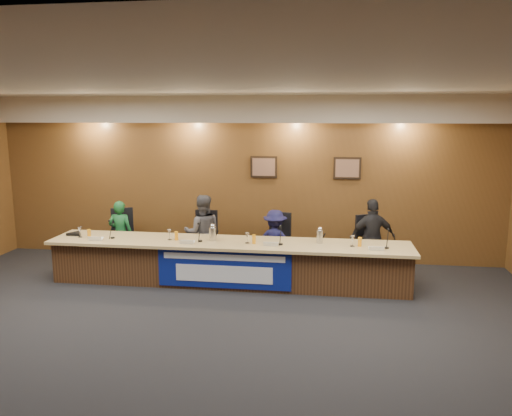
% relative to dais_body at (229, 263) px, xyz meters
% --- Properties ---
extents(floor, '(10.00, 10.00, 0.00)m').
position_rel_dais_body_xyz_m(floor, '(0.00, -2.40, -0.35)').
color(floor, black).
rests_on(floor, ground).
extents(ceiling, '(10.00, 8.00, 0.04)m').
position_rel_dais_body_xyz_m(ceiling, '(0.00, -2.40, 2.85)').
color(ceiling, silver).
rests_on(ceiling, wall_back).
extents(wall_back, '(10.00, 0.04, 3.20)m').
position_rel_dais_body_xyz_m(wall_back, '(0.00, 1.60, 1.25)').
color(wall_back, brown).
rests_on(wall_back, floor).
extents(soffit, '(10.00, 0.50, 0.50)m').
position_rel_dais_body_xyz_m(soffit, '(0.00, 1.35, 2.60)').
color(soffit, beige).
rests_on(soffit, wall_back).
extents(dais_body, '(6.00, 0.80, 0.70)m').
position_rel_dais_body_xyz_m(dais_body, '(0.00, 0.00, 0.00)').
color(dais_body, '#462A17').
rests_on(dais_body, floor).
extents(dais_top, '(6.10, 0.95, 0.05)m').
position_rel_dais_body_xyz_m(dais_top, '(0.00, -0.05, 0.38)').
color(dais_top, tan).
rests_on(dais_top, dais_body).
extents(banner, '(2.20, 0.02, 0.65)m').
position_rel_dais_body_xyz_m(banner, '(0.00, -0.41, 0.03)').
color(banner, navy).
rests_on(banner, dais_body).
extents(banner_text_upper, '(2.00, 0.01, 0.10)m').
position_rel_dais_body_xyz_m(banner_text_upper, '(0.00, -0.43, 0.23)').
color(banner_text_upper, silver).
rests_on(banner_text_upper, banner).
extents(banner_text_lower, '(1.60, 0.01, 0.28)m').
position_rel_dais_body_xyz_m(banner_text_lower, '(0.00, -0.43, -0.05)').
color(banner_text_lower, silver).
rests_on(banner_text_lower, banner).
extents(wall_photo_left, '(0.52, 0.04, 0.42)m').
position_rel_dais_body_xyz_m(wall_photo_left, '(0.40, 1.57, 1.50)').
color(wall_photo_left, black).
rests_on(wall_photo_left, wall_back).
extents(wall_photo_right, '(0.52, 0.04, 0.42)m').
position_rel_dais_body_xyz_m(wall_photo_right, '(2.00, 1.57, 1.50)').
color(wall_photo_right, black).
rests_on(wall_photo_right, wall_back).
extents(panelist_a, '(0.47, 0.32, 1.27)m').
position_rel_dais_body_xyz_m(panelist_a, '(-2.22, 0.68, 0.28)').
color(panelist_a, '#144F24').
rests_on(panelist_a, floor).
extents(panelist_b, '(0.80, 0.69, 1.41)m').
position_rel_dais_body_xyz_m(panelist_b, '(-0.63, 0.68, 0.36)').
color(panelist_b, '#464449').
rests_on(panelist_b, floor).
extents(panelist_c, '(0.80, 0.52, 1.17)m').
position_rel_dais_body_xyz_m(panelist_c, '(0.72, 0.68, 0.24)').
color(panelist_c, '#121238').
rests_on(panelist_c, floor).
extents(panelist_d, '(0.88, 0.53, 1.41)m').
position_rel_dais_body_xyz_m(panelist_d, '(2.44, 0.68, 0.36)').
color(panelist_d, black).
rests_on(panelist_d, floor).
extents(office_chair_a, '(0.63, 0.63, 0.08)m').
position_rel_dais_body_xyz_m(office_chair_a, '(-2.22, 0.78, 0.13)').
color(office_chair_a, black).
rests_on(office_chair_a, floor).
extents(office_chair_b, '(0.48, 0.48, 0.08)m').
position_rel_dais_body_xyz_m(office_chair_b, '(-0.63, 0.78, 0.13)').
color(office_chair_b, black).
rests_on(office_chair_b, floor).
extents(office_chair_c, '(0.60, 0.60, 0.08)m').
position_rel_dais_body_xyz_m(office_chair_c, '(0.72, 0.78, 0.13)').
color(office_chair_c, black).
rests_on(office_chair_c, floor).
extents(office_chair_d, '(0.63, 0.63, 0.08)m').
position_rel_dais_body_xyz_m(office_chair_d, '(2.44, 0.78, 0.13)').
color(office_chair_d, black).
rests_on(office_chair_d, floor).
extents(nameplate_a, '(0.24, 0.08, 0.10)m').
position_rel_dais_body_xyz_m(nameplate_a, '(-2.24, -0.32, 0.45)').
color(nameplate_a, white).
rests_on(nameplate_a, dais_top).
extents(microphone_a, '(0.07, 0.07, 0.02)m').
position_rel_dais_body_xyz_m(microphone_a, '(-2.02, -0.12, 0.41)').
color(microphone_a, black).
rests_on(microphone_a, dais_top).
extents(juice_glass_a, '(0.06, 0.06, 0.15)m').
position_rel_dais_body_xyz_m(juice_glass_a, '(-2.43, -0.14, 0.47)').
color(juice_glass_a, orange).
rests_on(juice_glass_a, dais_top).
extents(water_glass_a, '(0.08, 0.08, 0.18)m').
position_rel_dais_body_xyz_m(water_glass_a, '(-2.60, -0.13, 0.49)').
color(water_glass_a, silver).
rests_on(water_glass_a, dais_top).
extents(nameplate_b, '(0.24, 0.08, 0.10)m').
position_rel_dais_body_xyz_m(nameplate_b, '(-0.64, -0.32, 0.45)').
color(nameplate_b, white).
rests_on(nameplate_b, dais_top).
extents(microphone_b, '(0.07, 0.07, 0.02)m').
position_rel_dais_body_xyz_m(microphone_b, '(-0.46, -0.12, 0.41)').
color(microphone_b, black).
rests_on(microphone_b, dais_top).
extents(juice_glass_b, '(0.06, 0.06, 0.15)m').
position_rel_dais_body_xyz_m(juice_glass_b, '(-0.89, -0.08, 0.47)').
color(juice_glass_b, orange).
rests_on(juice_glass_b, dais_top).
extents(water_glass_b, '(0.08, 0.08, 0.18)m').
position_rel_dais_body_xyz_m(water_glass_b, '(-1.01, -0.08, 0.49)').
color(water_glass_b, silver).
rests_on(water_glass_b, dais_top).
extents(nameplate_c, '(0.24, 0.08, 0.10)m').
position_rel_dais_body_xyz_m(nameplate_c, '(0.74, -0.26, 0.45)').
color(nameplate_c, white).
rests_on(nameplate_c, dais_top).
extents(microphone_c, '(0.07, 0.07, 0.02)m').
position_rel_dais_body_xyz_m(microphone_c, '(0.90, -0.14, 0.41)').
color(microphone_c, black).
rests_on(microphone_c, dais_top).
extents(juice_glass_c, '(0.06, 0.06, 0.15)m').
position_rel_dais_body_xyz_m(juice_glass_c, '(0.45, -0.13, 0.47)').
color(juice_glass_c, orange).
rests_on(juice_glass_c, dais_top).
extents(water_glass_c, '(0.08, 0.08, 0.18)m').
position_rel_dais_body_xyz_m(water_glass_c, '(0.34, -0.12, 0.49)').
color(water_glass_c, silver).
rests_on(water_glass_c, dais_top).
extents(nameplate_d, '(0.24, 0.08, 0.10)m').
position_rel_dais_body_xyz_m(nameplate_d, '(2.42, -0.31, 0.45)').
color(nameplate_d, white).
rests_on(nameplate_d, dais_top).
extents(microphone_d, '(0.07, 0.07, 0.02)m').
position_rel_dais_body_xyz_m(microphone_d, '(2.59, -0.14, 0.41)').
color(microphone_d, black).
rests_on(microphone_d, dais_top).
extents(juice_glass_d, '(0.06, 0.06, 0.15)m').
position_rel_dais_body_xyz_m(juice_glass_d, '(2.17, -0.06, 0.47)').
color(juice_glass_d, orange).
rests_on(juice_glass_d, dais_top).
extents(water_glass_d, '(0.08, 0.08, 0.18)m').
position_rel_dais_body_xyz_m(water_glass_d, '(2.05, -0.09, 0.49)').
color(water_glass_d, silver).
rests_on(water_glass_d, dais_top).
extents(carafe_mid, '(0.12, 0.12, 0.23)m').
position_rel_dais_body_xyz_m(carafe_mid, '(-0.27, -0.01, 0.51)').
color(carafe_mid, silver).
rests_on(carafe_mid, dais_top).
extents(carafe_right, '(0.11, 0.11, 0.22)m').
position_rel_dais_body_xyz_m(carafe_right, '(1.53, 0.05, 0.51)').
color(carafe_right, silver).
rests_on(carafe_right, dais_top).
extents(speakerphone, '(0.32, 0.32, 0.05)m').
position_rel_dais_body_xyz_m(speakerphone, '(-2.76, 0.01, 0.43)').
color(speakerphone, black).
rests_on(speakerphone, dais_top).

